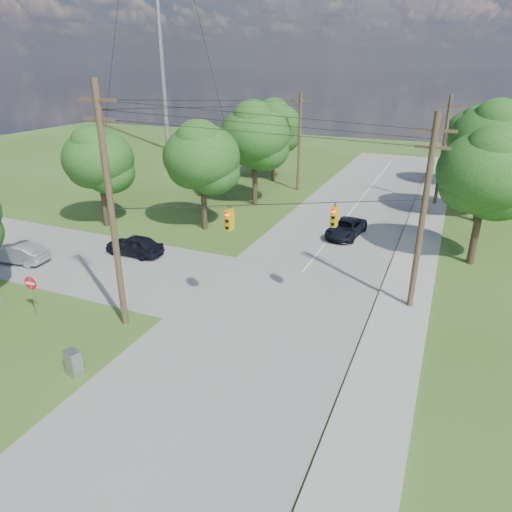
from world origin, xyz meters
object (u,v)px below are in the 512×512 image
at_px(pole_ne, 423,213).
at_px(car_cross_silver, 18,253).
at_px(control_cabinet, 74,363).
at_px(do_not_enter_sign, 31,287).
at_px(pole_sw, 111,209).
at_px(pole_north_e, 443,151).
at_px(car_main_north, 346,228).
at_px(car_cross_dark, 134,245).
at_px(pole_north_w, 299,141).

xyz_separation_m(pole_ne, car_cross_silver, (-25.15, -4.08, -4.75)).
xyz_separation_m(control_cabinet, do_not_enter_sign, (-5.75, 3.21, 1.04)).
height_order(pole_sw, pole_north_e, pole_sw).
xyz_separation_m(pole_north_e, car_cross_silver, (-25.15, -26.08, -4.41)).
relative_size(pole_north_e, car_cross_silver, 2.40).
relative_size(car_cross_silver, car_main_north, 0.88).
bearing_deg(control_cabinet, pole_north_e, 83.37).
distance_m(pole_sw, do_not_enter_sign, 6.87).
bearing_deg(car_cross_dark, car_cross_silver, -55.51).
height_order(car_cross_silver, do_not_enter_sign, do_not_enter_sign).
distance_m(pole_sw, car_main_north, 19.79).
bearing_deg(do_not_enter_sign, pole_north_w, 75.09).
distance_m(pole_north_e, do_not_enter_sign, 36.08).
bearing_deg(pole_sw, car_main_north, 66.34).
distance_m(car_cross_dark, control_cabinet, 13.56).
bearing_deg(car_cross_dark, do_not_enter_sign, 2.63).
relative_size(pole_sw, pole_north_e, 1.20).
relative_size(control_cabinet, do_not_enter_sign, 0.54).
distance_m(car_cross_silver, do_not_enter_sign, 8.21).
height_order(car_cross_silver, control_cabinet, car_cross_silver).
bearing_deg(car_main_north, do_not_enter_sign, -117.77).
xyz_separation_m(car_cross_dark, do_not_enter_sign, (0.25, -8.94, 0.89)).
bearing_deg(car_cross_silver, car_main_north, 118.93).
xyz_separation_m(pole_sw, car_main_north, (7.63, 17.41, -5.54)).
xyz_separation_m(pole_ne, car_main_north, (-5.87, 9.81, -4.78)).
relative_size(pole_north_w, car_main_north, 2.11).
xyz_separation_m(pole_sw, car_cross_dark, (-5.23, 7.76, -5.47)).
relative_size(car_cross_silver, control_cabinet, 3.44).
bearing_deg(car_main_north, pole_ne, -52.71).
bearing_deg(car_cross_dark, car_main_north, 127.93).
distance_m(car_cross_dark, car_cross_silver, 7.69).
height_order(pole_ne, control_cabinet, pole_ne).
relative_size(pole_sw, car_cross_silver, 2.88).
bearing_deg(pole_ne, pole_sw, -150.62).
bearing_deg(pole_north_w, control_cabinet, -88.04).
bearing_deg(control_cabinet, car_cross_dark, 130.15).
height_order(pole_north_e, pole_north_w, same).
bearing_deg(do_not_enter_sign, car_cross_silver, 138.33).
height_order(pole_sw, car_main_north, pole_sw).
xyz_separation_m(pole_ne, pole_north_w, (-13.90, 22.00, -0.34)).
relative_size(pole_ne, pole_north_w, 1.05).
relative_size(pole_ne, do_not_enter_sign, 4.68).
bearing_deg(pole_north_e, car_main_north, -115.72).
xyz_separation_m(pole_north_w, car_cross_dark, (-4.83, -21.84, -4.37)).
bearing_deg(pole_sw, pole_north_w, 90.77).
xyz_separation_m(pole_north_e, pole_north_w, (-13.90, 0.00, 0.00)).
bearing_deg(pole_north_e, car_cross_dark, -130.61).
bearing_deg(do_not_enter_sign, control_cabinet, -35.66).
bearing_deg(do_not_enter_sign, car_cross_dark, 85.15).
bearing_deg(pole_sw, pole_north_e, 65.48).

